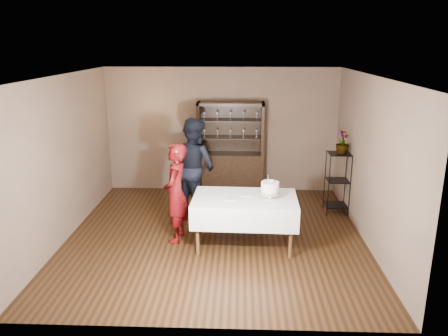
# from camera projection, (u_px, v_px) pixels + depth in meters

# --- Properties ---
(floor) EXTENTS (5.00, 5.00, 0.00)m
(floor) POSITION_uv_depth(u_px,v_px,m) (215.00, 236.00, 7.47)
(floor) COLOR black
(floor) RESTS_ON ground
(ceiling) EXTENTS (5.00, 5.00, 0.00)m
(ceiling) POSITION_uv_depth(u_px,v_px,m) (214.00, 76.00, 6.72)
(ceiling) COLOR white
(ceiling) RESTS_ON back_wall
(back_wall) EXTENTS (5.00, 0.02, 2.70)m
(back_wall) POSITION_uv_depth(u_px,v_px,m) (222.00, 130.00, 9.50)
(back_wall) COLOR brown
(back_wall) RESTS_ON floor
(wall_left) EXTENTS (0.02, 5.00, 2.70)m
(wall_left) POSITION_uv_depth(u_px,v_px,m) (64.00, 159.00, 7.19)
(wall_left) COLOR brown
(wall_left) RESTS_ON floor
(wall_right) EXTENTS (0.02, 5.00, 2.70)m
(wall_right) POSITION_uv_depth(u_px,v_px,m) (370.00, 162.00, 7.01)
(wall_right) COLOR brown
(wall_right) RESTS_ON floor
(china_hutch) EXTENTS (1.40, 0.48, 2.00)m
(china_hutch) POSITION_uv_depth(u_px,v_px,m) (230.00, 164.00, 9.44)
(china_hutch) COLOR black
(china_hutch) RESTS_ON floor
(plant_etagere) EXTENTS (0.42, 0.42, 1.20)m
(plant_etagere) POSITION_uv_depth(u_px,v_px,m) (337.00, 180.00, 8.36)
(plant_etagere) COLOR black
(plant_etagere) RESTS_ON floor
(cake_table) EXTENTS (1.68, 1.07, 0.83)m
(cake_table) POSITION_uv_depth(u_px,v_px,m) (245.00, 209.00, 6.98)
(cake_table) COLOR white
(cake_table) RESTS_ON floor
(woman) EXTENTS (0.45, 0.64, 1.66)m
(woman) POSITION_uv_depth(u_px,v_px,m) (176.00, 193.00, 7.13)
(woman) COLOR #360604
(woman) RESTS_ON floor
(man) EXTENTS (1.15, 1.12, 1.87)m
(man) POSITION_uv_depth(u_px,v_px,m) (194.00, 167.00, 8.23)
(man) COLOR black
(man) RESTS_ON floor
(cake) EXTENTS (0.32, 0.32, 0.44)m
(cake) POSITION_uv_depth(u_px,v_px,m) (270.00, 188.00, 6.82)
(cake) COLOR silver
(cake) RESTS_ON cake_table
(plate_near) EXTENTS (0.27, 0.27, 0.01)m
(plate_near) POSITION_uv_depth(u_px,v_px,m) (230.00, 198.00, 6.86)
(plate_near) COLOR silver
(plate_near) RESTS_ON cake_table
(plate_far) EXTENTS (0.21, 0.21, 0.01)m
(plate_far) POSITION_uv_depth(u_px,v_px,m) (246.00, 195.00, 7.04)
(plate_far) COLOR silver
(plate_far) RESTS_ON cake_table
(potted_plant) EXTENTS (0.34, 0.34, 0.43)m
(potted_plant) POSITION_uv_depth(u_px,v_px,m) (343.00, 142.00, 8.12)
(potted_plant) COLOR #517035
(potted_plant) RESTS_ON plant_etagere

